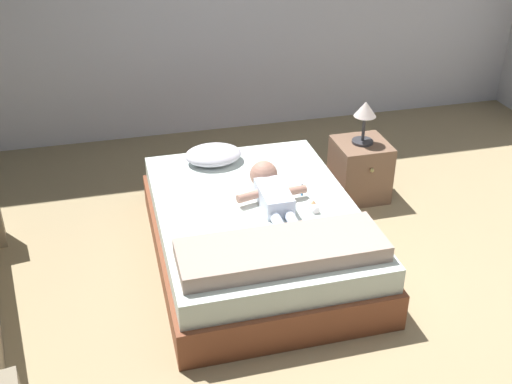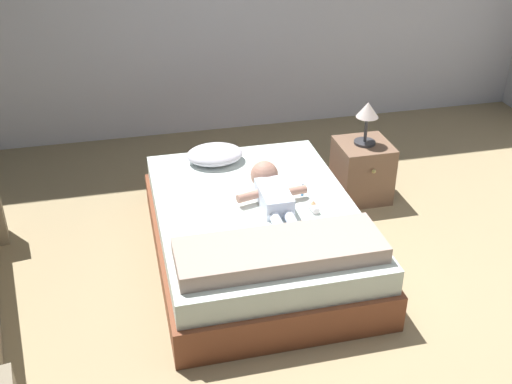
% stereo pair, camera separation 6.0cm
% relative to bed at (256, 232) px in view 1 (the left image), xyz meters
% --- Properties ---
extents(ground_plane, '(8.00, 8.00, 0.00)m').
position_rel_bed_xyz_m(ground_plane, '(0.28, -0.80, -0.20)').
color(ground_plane, tan).
extents(bed, '(1.31, 1.80, 0.41)m').
position_rel_bed_xyz_m(bed, '(0.00, 0.00, 0.00)').
color(bed, brown).
rests_on(bed, ground_plane).
extents(pillow, '(0.41, 0.33, 0.12)m').
position_rel_bed_xyz_m(pillow, '(-0.15, 0.67, 0.27)').
color(pillow, silver).
rests_on(pillow, bed).
extents(baby, '(0.47, 0.69, 0.19)m').
position_rel_bed_xyz_m(baby, '(0.11, 0.05, 0.28)').
color(baby, white).
rests_on(baby, bed).
extents(toothbrush, '(0.06, 0.14, 0.02)m').
position_rel_bed_xyz_m(toothbrush, '(0.35, 0.12, 0.21)').
color(toothbrush, '#3992DE').
rests_on(toothbrush, bed).
extents(nightstand, '(0.39, 0.42, 0.46)m').
position_rel_bed_xyz_m(nightstand, '(0.98, 0.60, 0.03)').
color(nightstand, brown).
rests_on(nightstand, ground_plane).
extents(lamp, '(0.17, 0.17, 0.33)m').
position_rel_bed_xyz_m(lamp, '(0.98, 0.60, 0.49)').
color(lamp, '#333338').
rests_on(lamp, nightstand).
extents(blanket, '(1.17, 0.39, 0.10)m').
position_rel_bed_xyz_m(blanket, '(0.00, -0.58, 0.26)').
color(blanket, tan).
rests_on(blanket, bed).
extents(baby_bottle, '(0.05, 0.12, 0.07)m').
position_rel_bed_xyz_m(baby_bottle, '(0.34, -0.14, 0.23)').
color(baby_bottle, white).
rests_on(baby_bottle, bed).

